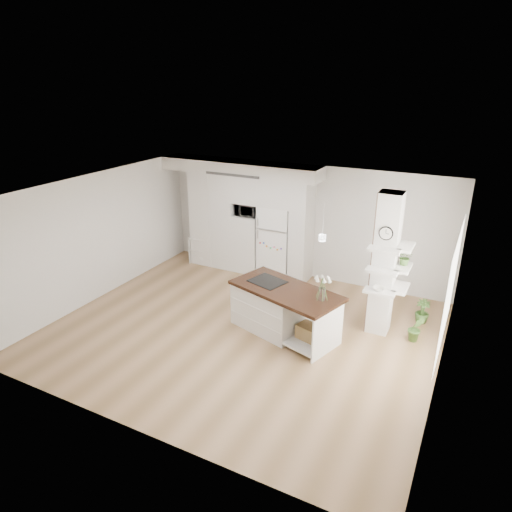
% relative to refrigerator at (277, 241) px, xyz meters
% --- Properties ---
extents(floor, '(7.00, 6.00, 0.01)m').
position_rel_refrigerator_xyz_m(floor, '(0.53, -2.68, -0.88)').
color(floor, '#A57F59').
rests_on(floor, ground).
extents(room, '(7.04, 6.04, 2.72)m').
position_rel_refrigerator_xyz_m(room, '(0.53, -2.68, 0.98)').
color(room, white).
rests_on(room, ground).
extents(cabinet_wall, '(4.00, 0.71, 2.70)m').
position_rel_refrigerator_xyz_m(cabinet_wall, '(-0.92, -0.01, 0.63)').
color(cabinet_wall, silver).
rests_on(cabinet_wall, floor).
extents(refrigerator, '(0.78, 0.69, 1.75)m').
position_rel_refrigerator_xyz_m(refrigerator, '(0.00, 0.00, 0.00)').
color(refrigerator, white).
rests_on(refrigerator, floor).
extents(column, '(0.69, 0.90, 2.70)m').
position_rel_refrigerator_xyz_m(column, '(2.90, -1.55, 0.48)').
color(column, silver).
rests_on(column, floor).
extents(window, '(0.00, 2.40, 2.40)m').
position_rel_refrigerator_xyz_m(window, '(4.00, -2.38, 0.62)').
color(window, white).
rests_on(window, room).
extents(pendant_light, '(0.12, 0.12, 0.10)m').
position_rel_refrigerator_xyz_m(pendant_light, '(2.23, -2.53, 1.24)').
color(pendant_light, white).
rests_on(pendant_light, room).
extents(kitchen_island, '(2.26, 1.54, 1.50)m').
position_rel_refrigerator_xyz_m(kitchen_island, '(1.06, -2.35, -0.39)').
color(kitchen_island, silver).
rests_on(kitchen_island, floor).
extents(bookshelf, '(0.61, 0.39, 0.69)m').
position_rel_refrigerator_xyz_m(bookshelf, '(-2.02, -0.18, -0.57)').
color(bookshelf, silver).
rests_on(bookshelf, floor).
extents(floor_plant_a, '(0.34, 0.30, 0.51)m').
position_rel_refrigerator_xyz_m(floor_plant_a, '(3.52, -1.58, -0.62)').
color(floor_plant_a, '#3C6327').
rests_on(floor_plant_a, floor).
extents(floor_plant_b, '(0.31, 0.31, 0.48)m').
position_rel_refrigerator_xyz_m(floor_plant_b, '(3.52, -0.80, -0.64)').
color(floor_plant_b, '#3C6327').
rests_on(floor_plant_b, floor).
extents(microwave, '(0.54, 0.37, 0.30)m').
position_rel_refrigerator_xyz_m(microwave, '(-0.75, -0.06, 0.69)').
color(microwave, '#2D2D2D').
rests_on(microwave, cabinet_wall).
extents(shelf_plant, '(0.27, 0.23, 0.30)m').
position_rel_refrigerator_xyz_m(shelf_plant, '(3.15, -1.38, 0.65)').
color(shelf_plant, '#3C6327').
rests_on(shelf_plant, column).
extents(decor_bowl, '(0.22, 0.22, 0.05)m').
position_rel_refrigerator_xyz_m(decor_bowl, '(2.82, -1.78, 0.13)').
color(decor_bowl, white).
rests_on(decor_bowl, column).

